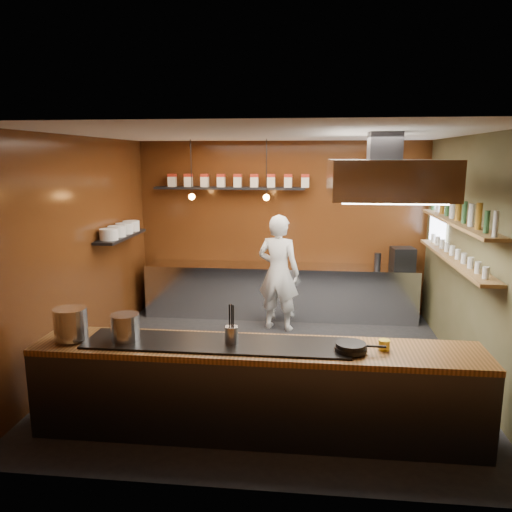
# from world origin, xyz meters

# --- Properties ---
(floor) EXTENTS (5.00, 5.00, 0.00)m
(floor) POSITION_xyz_m (0.00, 0.00, 0.00)
(floor) COLOR black
(floor) RESTS_ON ground
(back_wall) EXTENTS (5.00, 0.00, 5.00)m
(back_wall) POSITION_xyz_m (0.00, 2.50, 1.50)
(back_wall) COLOR #3F190B
(back_wall) RESTS_ON ground
(left_wall) EXTENTS (0.00, 5.00, 5.00)m
(left_wall) POSITION_xyz_m (-2.50, 0.00, 1.50)
(left_wall) COLOR #3F190B
(left_wall) RESTS_ON ground
(right_wall) EXTENTS (0.00, 5.00, 5.00)m
(right_wall) POSITION_xyz_m (2.50, 0.00, 1.50)
(right_wall) COLOR #464527
(right_wall) RESTS_ON ground
(ceiling) EXTENTS (5.00, 5.00, 0.00)m
(ceiling) POSITION_xyz_m (0.00, 0.00, 3.00)
(ceiling) COLOR silver
(ceiling) RESTS_ON back_wall
(window_pane) EXTENTS (0.00, 1.00, 1.00)m
(window_pane) POSITION_xyz_m (2.45, 1.70, 1.90)
(window_pane) COLOR white
(window_pane) RESTS_ON right_wall
(prep_counter) EXTENTS (4.60, 0.65, 0.90)m
(prep_counter) POSITION_xyz_m (0.00, 2.17, 0.45)
(prep_counter) COLOR silver
(prep_counter) RESTS_ON floor
(pass_counter) EXTENTS (4.40, 0.72, 0.94)m
(pass_counter) POSITION_xyz_m (-0.00, -1.60, 0.47)
(pass_counter) COLOR #38383D
(pass_counter) RESTS_ON floor
(tin_shelf) EXTENTS (2.60, 0.26, 0.04)m
(tin_shelf) POSITION_xyz_m (-0.90, 2.36, 2.20)
(tin_shelf) COLOR black
(tin_shelf) RESTS_ON back_wall
(plate_shelf) EXTENTS (0.30, 1.40, 0.04)m
(plate_shelf) POSITION_xyz_m (-2.34, 1.00, 1.55)
(plate_shelf) COLOR black
(plate_shelf) RESTS_ON left_wall
(bottle_shelf_upper) EXTENTS (0.26, 2.80, 0.04)m
(bottle_shelf_upper) POSITION_xyz_m (2.34, 0.30, 1.92)
(bottle_shelf_upper) COLOR olive
(bottle_shelf_upper) RESTS_ON right_wall
(bottle_shelf_lower) EXTENTS (0.26, 2.80, 0.04)m
(bottle_shelf_lower) POSITION_xyz_m (2.34, 0.30, 1.45)
(bottle_shelf_lower) COLOR olive
(bottle_shelf_lower) RESTS_ON right_wall
(extractor_hood) EXTENTS (1.20, 2.00, 0.72)m
(extractor_hood) POSITION_xyz_m (1.30, -0.40, 2.51)
(extractor_hood) COLOR #38383D
(extractor_hood) RESTS_ON ceiling
(pendant_left) EXTENTS (0.10, 0.10, 0.95)m
(pendant_left) POSITION_xyz_m (-1.40, 1.70, 2.15)
(pendant_left) COLOR black
(pendant_left) RESTS_ON ceiling
(pendant_right) EXTENTS (0.10, 0.10, 0.95)m
(pendant_right) POSITION_xyz_m (-0.20, 1.70, 2.15)
(pendant_right) COLOR black
(pendant_right) RESTS_ON ceiling
(storage_tins) EXTENTS (2.43, 0.13, 0.22)m
(storage_tins) POSITION_xyz_m (-0.75, 2.36, 2.33)
(storage_tins) COLOR beige
(storage_tins) RESTS_ON tin_shelf
(plate_stacks) EXTENTS (0.26, 1.16, 0.16)m
(plate_stacks) POSITION_xyz_m (-2.34, 1.00, 1.65)
(plate_stacks) COLOR silver
(plate_stacks) RESTS_ON plate_shelf
(bottles) EXTENTS (0.06, 2.66, 0.24)m
(bottles) POSITION_xyz_m (2.34, 0.30, 2.06)
(bottles) COLOR silver
(bottles) RESTS_ON bottle_shelf_upper
(wine_glasses) EXTENTS (0.07, 2.37, 0.13)m
(wine_glasses) POSITION_xyz_m (2.34, 0.30, 1.53)
(wine_glasses) COLOR silver
(wine_glasses) RESTS_ON bottle_shelf_lower
(stockpot_large) EXTENTS (0.36, 0.36, 0.32)m
(stockpot_large) POSITION_xyz_m (-1.86, -1.66, 1.10)
(stockpot_large) COLOR silver
(stockpot_large) RESTS_ON pass_counter
(stockpot_small) EXTENTS (0.31, 0.31, 0.26)m
(stockpot_small) POSITION_xyz_m (-1.31, -1.63, 1.07)
(stockpot_small) COLOR #B3B5BA
(stockpot_small) RESTS_ON pass_counter
(utensil_crock) EXTENTS (0.14, 0.14, 0.17)m
(utensil_crock) POSITION_xyz_m (-0.24, -1.61, 1.03)
(utensil_crock) COLOR silver
(utensil_crock) RESTS_ON pass_counter
(frying_pan) EXTENTS (0.48, 0.31, 0.08)m
(frying_pan) POSITION_xyz_m (0.90, -1.68, 0.98)
(frying_pan) COLOR black
(frying_pan) RESTS_ON pass_counter
(butter_jar) EXTENTS (0.13, 0.13, 0.10)m
(butter_jar) POSITION_xyz_m (1.22, -1.57, 0.97)
(butter_jar) COLOR yellow
(butter_jar) RESTS_ON pass_counter
(espresso_machine) EXTENTS (0.40, 0.38, 0.36)m
(espresso_machine) POSITION_xyz_m (2.03, 2.13, 1.08)
(espresso_machine) COLOR black
(espresso_machine) RESTS_ON prep_counter
(chef) EXTENTS (0.77, 0.61, 1.85)m
(chef) POSITION_xyz_m (0.01, 1.51, 0.93)
(chef) COLOR silver
(chef) RESTS_ON floor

